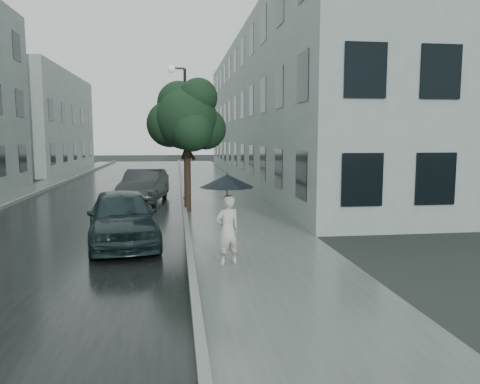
{
  "coord_description": "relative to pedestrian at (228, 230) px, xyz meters",
  "views": [
    {
      "loc": [
        -1.85,
        -10.97,
        2.81
      ],
      "look_at": [
        -0.15,
        1.54,
        1.3
      ],
      "focal_mm": 35.0,
      "sensor_mm": 36.0,
      "label": 1
    }
  ],
  "objects": [
    {
      "name": "ground",
      "position": [
        0.77,
        1.0,
        -0.78
      ],
      "size": [
        120.0,
        120.0,
        0.0
      ],
      "primitive_type": "plane",
      "color": "black",
      "rests_on": "ground"
    },
    {
      "name": "sidewalk",
      "position": [
        1.02,
        13.0,
        -0.78
      ],
      "size": [
        3.5,
        60.0,
        0.01
      ],
      "primitive_type": "cube",
      "color": "slate",
      "rests_on": "ground"
    },
    {
      "name": "kerb_near",
      "position": [
        -0.81,
        13.0,
        -0.7
      ],
      "size": [
        0.15,
        60.0,
        0.15
      ],
      "primitive_type": "cube",
      "color": "slate",
      "rests_on": "ground"
    },
    {
      "name": "asphalt_road",
      "position": [
        -4.31,
        13.0,
        -0.78
      ],
      "size": [
        6.85,
        60.0,
        0.0
      ],
      "primitive_type": "cube",
      "color": "black",
      "rests_on": "ground"
    },
    {
      "name": "kerb_far",
      "position": [
        -7.81,
        13.0,
        -0.7
      ],
      "size": [
        0.15,
        60.0,
        0.15
      ],
      "primitive_type": "cube",
      "color": "slate",
      "rests_on": "ground"
    },
    {
      "name": "sidewalk_far",
      "position": [
        -8.73,
        13.0,
        -0.78
      ],
      "size": [
        1.7,
        60.0,
        0.01
      ],
      "primitive_type": "cube",
      "color": "#4C5451",
      "rests_on": "ground"
    },
    {
      "name": "building_near",
      "position": [
        6.24,
        20.5,
        3.72
      ],
      "size": [
        7.02,
        36.0,
        9.0
      ],
      "color": "#96A49F",
      "rests_on": "ground"
    },
    {
      "name": "building_far_b",
      "position": [
        -13.01,
        31.0,
        3.22
      ],
      "size": [
        7.02,
        18.0,
        8.0
      ],
      "color": "#96A49F",
      "rests_on": "ground"
    },
    {
      "name": "pedestrian",
      "position": [
        0.0,
        0.0,
        0.0
      ],
      "size": [
        0.65,
        0.54,
        1.54
      ],
      "primitive_type": "imported",
      "rotation": [
        0.0,
        0.0,
        3.48
      ],
      "color": "beige",
      "rests_on": "sidewalk"
    },
    {
      "name": "umbrella",
      "position": [
        -0.01,
        0.02,
        1.07
      ],
      "size": [
        1.52,
        1.52,
        1.1
      ],
      "rotation": [
        0.0,
        0.0,
        0.34
      ],
      "color": "black",
      "rests_on": "ground"
    },
    {
      "name": "street_tree",
      "position": [
        -0.69,
        7.66,
        2.68
      ],
      "size": [
        2.98,
        2.7,
        4.92
      ],
      "color": "#332619",
      "rests_on": "ground"
    },
    {
      "name": "lamp_post",
      "position": [
        -0.83,
        9.99,
        2.46
      ],
      "size": [
        0.85,
        0.35,
        5.71
      ],
      "rotation": [
        0.0,
        0.0,
        0.1
      ],
      "color": "black",
      "rests_on": "ground"
    },
    {
      "name": "car_near",
      "position": [
        -2.51,
        2.29,
        -0.05
      ],
      "size": [
        2.32,
        4.43,
        1.44
      ],
      "primitive_type": "imported",
      "rotation": [
        0.0,
        0.0,
        0.15
      ],
      "color": "#18282A",
      "rests_on": "ground"
    },
    {
      "name": "car_far",
      "position": [
        -2.46,
        10.19,
        -0.07
      ],
      "size": [
        2.03,
        4.4,
        1.4
      ],
      "primitive_type": "imported",
      "rotation": [
        0.0,
        0.0,
        -0.13
      ],
      "color": "#26292B",
      "rests_on": "ground"
    }
  ]
}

